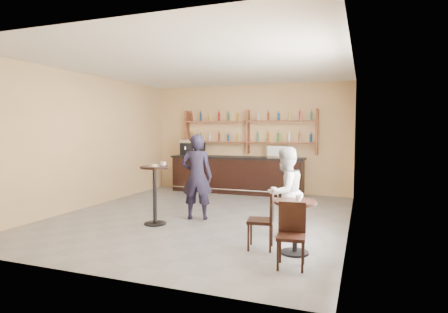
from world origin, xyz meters
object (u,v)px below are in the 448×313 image
(pastry_case, at_px, (278,152))
(man_main, at_px, (197,177))
(espresso_machine, at_px, (193,148))
(chair_west, at_px, (260,220))
(cafe_table, at_px, (295,227))
(patron_second, at_px, (285,192))
(chair_south, at_px, (291,236))
(bar_counter, at_px, (237,175))
(pedestal_table, at_px, (155,195))

(pastry_case, distance_m, man_main, 3.55)
(espresso_machine, distance_m, pastry_case, 2.68)
(pastry_case, xyz_separation_m, chair_west, (0.77, -4.84, -0.79))
(cafe_table, xyz_separation_m, patron_second, (-0.31, 0.82, 0.38))
(man_main, relative_size, chair_south, 2.05)
(man_main, distance_m, chair_south, 3.20)
(man_main, bearing_deg, chair_south, 122.63)
(pastry_case, xyz_separation_m, cafe_table, (1.32, -4.89, -0.84))
(chair_west, bearing_deg, espresso_machine, -153.57)
(espresso_machine, height_order, chair_south, espresso_machine)
(cafe_table, bearing_deg, chair_south, -85.24)
(bar_counter, height_order, pedestal_table, pedestal_table)
(bar_counter, xyz_separation_m, man_main, (0.26, -3.39, 0.35))
(chair_west, bearing_deg, pedestal_table, -116.67)
(man_main, xyz_separation_m, chair_west, (1.76, -1.46, -0.44))
(pastry_case, bearing_deg, espresso_machine, 173.63)
(pedestal_table, bearing_deg, patron_second, 0.56)
(patron_second, bearing_deg, espresso_machine, -106.59)
(pedestal_table, relative_size, patron_second, 0.74)
(espresso_machine, height_order, pastry_case, espresso_machine)
(espresso_machine, xyz_separation_m, chair_south, (4.05, -5.49, -0.89))
(man_main, xyz_separation_m, cafe_table, (2.31, -1.51, -0.49))
(pastry_case, xyz_separation_m, pedestal_table, (-1.57, -4.10, -0.67))
(espresso_machine, xyz_separation_m, pastry_case, (2.67, 0.00, -0.08))
(espresso_machine, height_order, patron_second, patron_second)
(man_main, relative_size, patron_second, 1.13)
(bar_counter, distance_m, pastry_case, 1.44)
(man_main, xyz_separation_m, patron_second, (2.00, -0.68, -0.11))
(pedestal_table, xyz_separation_m, chair_south, (2.94, -1.40, -0.14))
(espresso_machine, bearing_deg, bar_counter, -5.70)
(bar_counter, distance_m, man_main, 3.42)
(espresso_machine, height_order, cafe_table, espresso_machine)
(patron_second, bearing_deg, pastry_case, -134.80)
(espresso_machine, distance_m, chair_west, 6.01)
(pastry_case, bearing_deg, patron_second, -82.46)
(pastry_case, bearing_deg, bar_counter, 173.63)
(espresso_machine, relative_size, pedestal_table, 0.59)
(chair_south, bearing_deg, patron_second, 98.06)
(chair_west, xyz_separation_m, chair_south, (0.60, -0.65, -0.02))
(pastry_case, height_order, chair_south, pastry_case)
(bar_counter, bearing_deg, pedestal_table, -94.48)
(pastry_case, relative_size, chair_south, 0.64)
(espresso_machine, relative_size, chair_west, 0.75)
(man_main, distance_m, chair_west, 2.33)
(bar_counter, height_order, espresso_machine, espresso_machine)
(bar_counter, bearing_deg, chair_south, -64.48)
(pastry_case, height_order, man_main, man_main)
(bar_counter, height_order, pastry_case, pastry_case)
(bar_counter, xyz_separation_m, chair_south, (2.62, -5.49, -0.10))
(man_main, bearing_deg, pedestal_table, 34.90)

